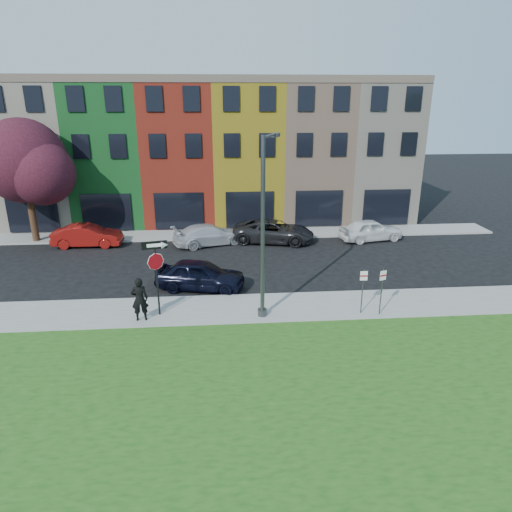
{
  "coord_description": "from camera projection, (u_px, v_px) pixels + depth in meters",
  "views": [
    {
      "loc": [
        -2.1,
        -15.61,
        9.09
      ],
      "look_at": [
        -0.53,
        4.0,
        2.23
      ],
      "focal_mm": 32.0,
      "sensor_mm": 36.0,
      "label": 1
    }
  ],
  "objects": [
    {
      "name": "parked_car_white",
      "position": [
        371.0,
        230.0,
        30.41
      ],
      "size": [
        3.31,
        4.88,
        1.44
      ],
      "primitive_type": "imported",
      "rotation": [
        0.0,
        0.0,
        1.77
      ],
      "color": "white",
      "rests_on": "ground"
    },
    {
      "name": "street_lamp",
      "position": [
        264.0,
        229.0,
        18.77
      ],
      "size": [
        1.14,
        2.47,
        7.61
      ],
      "rotation": [
        0.0,
        0.0,
        -0.35
      ],
      "color": "#424447",
      "rests_on": "sidewalk_near"
    },
    {
      "name": "sidewalk_near",
      "position": [
        313.0,
        306.0,
        20.8
      ],
      "size": [
        40.0,
        3.0,
        0.12
      ],
      "primitive_type": "cube",
      "color": "gray",
      "rests_on": "ground"
    },
    {
      "name": "parked_car_silver",
      "position": [
        209.0,
        235.0,
        29.54
      ],
      "size": [
        4.9,
        5.87,
        1.35
      ],
      "primitive_type": "imported",
      "rotation": [
        0.0,
        0.0,
        1.92
      ],
      "color": "#B4B4B9",
      "rests_on": "ground"
    },
    {
      "name": "sedan_near",
      "position": [
        200.0,
        275.0,
        22.64
      ],
      "size": [
        3.61,
        5.15,
        1.5
      ],
      "primitive_type": "imported",
      "rotation": [
        0.0,
        0.0,
        1.36
      ],
      "color": "black",
      "rests_on": "ground"
    },
    {
      "name": "parking_sign_a",
      "position": [
        363.0,
        286.0,
        19.63
      ],
      "size": [
        0.32,
        0.08,
        2.05
      ],
      "rotation": [
        0.0,
        0.0,
        -0.01
      ],
      "color": "#424447",
      "rests_on": "sidewalk_near"
    },
    {
      "name": "tree_purple",
      "position": [
        26.0,
        163.0,
        28.59
      ],
      "size": [
        6.31,
        5.52,
        7.83
      ],
      "color": "black",
      "rests_on": "sidewalk_far"
    },
    {
      "name": "parked_car_dark",
      "position": [
        274.0,
        231.0,
        30.05
      ],
      "size": [
        4.77,
        6.36,
        1.47
      ],
      "primitive_type": "imported",
      "rotation": [
        0.0,
        0.0,
        1.34
      ],
      "color": "black",
      "rests_on": "ground"
    },
    {
      "name": "stop_sign",
      "position": [
        156.0,
        263.0,
        19.12
      ],
      "size": [
        1.04,
        0.25,
        3.36
      ],
      "rotation": [
        0.0,
        0.0,
        0.2
      ],
      "color": "black",
      "rests_on": "sidewalk_near"
    },
    {
      "name": "parking_sign_b",
      "position": [
        382.0,
        286.0,
        19.5
      ],
      "size": [
        0.31,
        0.15,
        2.13
      ],
      "rotation": [
        0.0,
        0.0,
        0.36
      ],
      "color": "#424447",
      "rests_on": "sidewalk_near"
    },
    {
      "name": "man",
      "position": [
        140.0,
        299.0,
        19.12
      ],
      "size": [
        0.84,
        0.67,
        1.92
      ],
      "primitive_type": "imported",
      "rotation": [
        0.0,
        0.0,
        3.29
      ],
      "color": "black",
      "rests_on": "sidewalk_near"
    },
    {
      "name": "ground",
      "position": [
        278.0,
        343.0,
        17.85
      ],
      "size": [
        120.0,
        120.0,
        0.0
      ],
      "primitive_type": "plane",
      "color": "black",
      "rests_on": "ground"
    },
    {
      "name": "sidewalk_far",
      "position": [
        208.0,
        234.0,
        31.72
      ],
      "size": [
        40.0,
        2.4,
        0.12
      ],
      "primitive_type": "cube",
      "color": "gray",
      "rests_on": "ground"
    },
    {
      "name": "rowhouse_block",
      "position": [
        214.0,
        152.0,
        35.95
      ],
      "size": [
        30.0,
        10.12,
        10.0
      ],
      "color": "beige",
      "rests_on": "ground"
    },
    {
      "name": "parked_car_red",
      "position": [
        87.0,
        236.0,
        29.2
      ],
      "size": [
        1.62,
        4.36,
        1.42
      ],
      "primitive_type": "imported",
      "rotation": [
        0.0,
        0.0,
        1.56
      ],
      "color": "maroon",
      "rests_on": "ground"
    }
  ]
}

